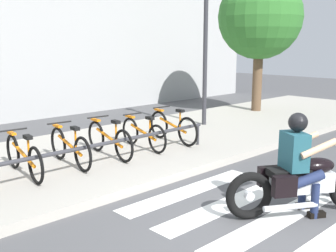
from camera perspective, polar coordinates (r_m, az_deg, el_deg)
ground_plane at (r=5.40m, az=11.93°, el=-14.62°), size 48.00×48.00×0.00m
sidewalk at (r=8.36m, az=-12.85°, el=-4.64°), size 24.00×4.40×0.15m
crosswalk_stripe_1 at (r=5.47m, az=22.29°, el=-14.87°), size 2.80×0.40×0.01m
crosswalk_stripe_2 at (r=5.80m, az=14.92°, el=-12.84°), size 2.80×0.40×0.01m
crosswalk_stripe_3 at (r=6.21m, az=8.53°, el=-10.89°), size 2.80×0.40×0.01m
crosswalk_stripe_4 at (r=6.69m, az=3.07°, el=-9.10°), size 2.80×0.40×0.01m
motorcycle at (r=5.97m, az=18.51°, el=-7.55°), size 1.99×1.25×1.26m
rider at (r=5.83m, az=18.08°, el=-4.17°), size 0.77×0.72×1.46m
bicycle_1 at (r=7.25m, az=-19.78°, el=-4.06°), size 0.48×1.72×0.75m
bicycle_2 at (r=7.63m, az=-13.74°, el=-2.91°), size 0.48×1.66×0.77m
bicycle_3 at (r=8.09m, az=-8.34°, el=-1.89°), size 0.48×1.71×0.77m
bicycle_4 at (r=8.61m, az=-3.55°, el=-1.06°), size 0.48×1.60×0.73m
bicycle_5 at (r=9.18m, az=0.66°, el=-0.12°), size 0.48×1.68×0.79m
bike_rack at (r=7.38m, az=-8.66°, el=-2.62°), size 5.00×0.07×0.49m
street_lamp at (r=11.15m, az=5.32°, el=11.73°), size 0.28×0.28×3.94m
tree_near_rack at (r=13.90m, az=12.89°, el=14.72°), size 2.74×2.74×4.60m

